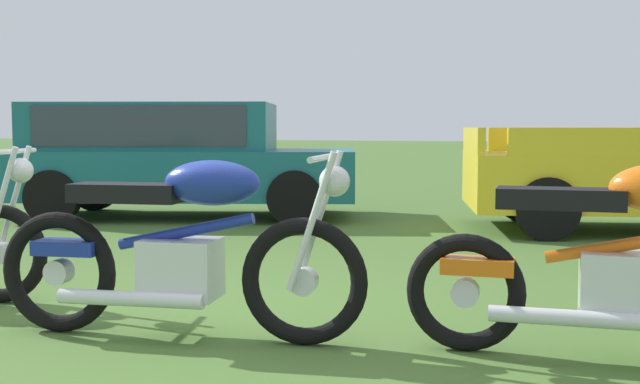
# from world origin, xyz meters

# --- Properties ---
(ground_plane) EXTENTS (120.00, 120.00, 0.00)m
(ground_plane) POSITION_xyz_m (0.00, 0.00, 0.00)
(ground_plane) COLOR #476B2D
(motorcycle_blue) EXTENTS (2.05, 0.74, 1.02)m
(motorcycle_blue) POSITION_xyz_m (0.06, -0.28, 0.49)
(motorcycle_blue) COLOR black
(motorcycle_blue) RESTS_ON ground
(motorcycle_orange) EXTENTS (2.06, 0.64, 1.02)m
(motorcycle_orange) POSITION_xyz_m (2.28, 0.06, 0.49)
(motorcycle_orange) COLOR black
(motorcycle_orange) RESTS_ON ground
(car_teal) EXTENTS (4.56, 2.99, 1.43)m
(car_teal) POSITION_xyz_m (-3.04, 4.80, 0.83)
(car_teal) COLOR #19606B
(car_teal) RESTS_ON ground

